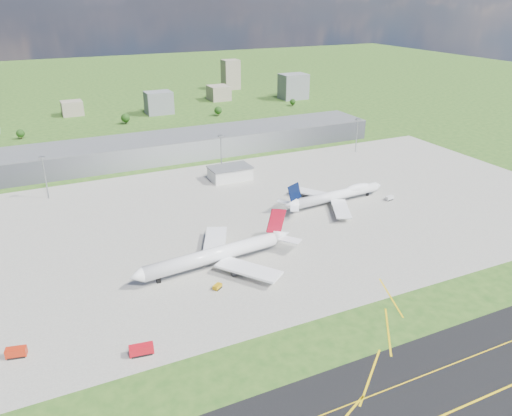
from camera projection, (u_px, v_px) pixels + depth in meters
name	position (u px, v px, depth m)	size (l,w,h in m)	color
ground	(191.00, 160.00, 363.56)	(1400.00, 1400.00, 0.00)	#275119
taxiway	(471.00, 403.00, 147.67)	(1400.00, 60.00, 0.06)	black
apron	(272.00, 213.00, 276.13)	(360.00, 190.00, 0.08)	gray
terminal	(184.00, 145.00, 373.04)	(300.00, 42.00, 15.00)	gray
ops_building	(230.00, 173.00, 324.39)	(26.00, 16.00, 8.00)	silver
mast_west	(44.00, 170.00, 288.23)	(3.50, 2.00, 25.90)	gray
mast_center	(221.00, 147.00, 331.42)	(3.50, 2.00, 25.90)	gray
mast_east	(357.00, 129.00, 374.61)	(3.50, 2.00, 25.90)	gray
airliner_red_twin	(218.00, 254.00, 220.06)	(77.99, 60.49, 21.39)	white
airliner_blue_quad	(337.00, 195.00, 286.79)	(68.90, 53.91, 17.98)	white
fire_truck	(141.00, 350.00, 166.96)	(8.45, 4.17, 3.59)	#B60D18
crash_tender	(16.00, 353.00, 165.90)	(7.03, 4.22, 3.42)	red
tug_yellow	(217.00, 287.00, 204.41)	(4.55, 4.08, 1.94)	#BA870A
van_white_near	(316.00, 200.00, 288.97)	(3.97, 5.69, 2.64)	silver
van_white_far	(389.00, 198.00, 292.26)	(5.31, 3.09, 2.58)	silver
bldg_cw	(72.00, 108.00, 494.98)	(20.00, 18.00, 14.00)	gray
bldg_c	(159.00, 103.00, 499.90)	(26.00, 20.00, 22.00)	slate
bldg_ce	(219.00, 93.00, 565.71)	(22.00, 24.00, 16.00)	gray
bldg_e	(293.00, 86.00, 569.84)	(30.00, 22.00, 28.00)	slate
bldg_tall_e	(231.00, 74.00, 627.28)	(20.00, 18.00, 36.00)	gray
tree_w	(20.00, 133.00, 413.93)	(6.75, 6.75, 8.25)	#382314
tree_c	(125.00, 118.00, 461.33)	(8.10, 8.10, 9.90)	#382314
tree_e	(218.00, 110.00, 492.65)	(7.65, 7.65, 9.35)	#382314
tree_far_e	(293.00, 102.00, 536.67)	(6.30, 6.30, 7.70)	#382314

